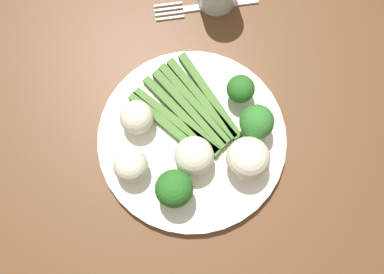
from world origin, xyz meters
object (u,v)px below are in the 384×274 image
Objects in this scene: cauliflower_outer_edge at (248,159)px; broccoli_back at (174,189)px; plate at (192,139)px; asparagus_bundle at (188,110)px; broccoli_front_left at (241,89)px; cauliflower_mid at (137,117)px; fork at (205,7)px; cauliflower_near_center at (194,156)px; broccoli_left at (257,122)px; dining_table at (185,189)px; cauliflower_edge at (131,166)px.

broccoli_back is at bearing 116.62° from cauliflower_outer_edge.
broccoli_back reaches higher than plate.
broccoli_front_left is at bearing -113.20° from asparagus_bundle.
cauliflower_mid is 0.22m from fork.
cauliflower_outer_edge is (0.00, -0.07, 0.00)m from cauliflower_near_center.
broccoli_left reaches higher than cauliflower_near_center.
plate is 0.09m from cauliflower_mid.
broccoli_back reaches higher than cauliflower_near_center.
broccoli_left is at bearing -51.29° from dining_table.
broccoli_back is 0.11m from cauliflower_outer_edge.
cauliflower_near_center is 0.33× the size of fork.
asparagus_bundle is 0.10m from broccoli_left.
broccoli_left is 0.05m from cauliflower_outer_edge.
broccoli_front_left is (0.13, -0.07, 0.14)m from dining_table.
dining_table is at bearing -136.52° from cauliflower_mid.
broccoli_back is 1.30× the size of cauliflower_edge.
plate is 4.97× the size of cauliflower_near_center.
asparagus_bundle is at bearing 50.23° from cauliflower_outer_edge.
plate is at bearing 136.58° from broccoli_front_left.
cauliflower_outer_edge is at bearing -73.66° from dining_table.
dining_table is 0.20m from broccoli_front_left.
dining_table is 8.36× the size of asparagus_bundle.
fork is at bearing 21.14° from broccoli_front_left.
broccoli_left is at bearing -146.93° from asparagus_bundle.
broccoli_front_left is 0.17m from fork.
cauliflower_mid is 0.88× the size of cauliflower_near_center.
cauliflower_near_center reaches higher than dining_table.
cauliflower_near_center is 0.07m from cauliflower_outer_edge.
dining_table is 22.33× the size of broccoli_back.
cauliflower_near_center is (-0.03, -0.00, 0.03)m from plate.
broccoli_left reaches higher than plate.
cauliflower_near_center is at bearing -121.21° from cauliflower_mid.
broccoli_front_left and cauliflower_mid have the same top height.
cauliflower_outer_edge is (-0.05, -0.16, 0.01)m from cauliflower_mid.
cauliflower_outer_edge is (0.03, -0.09, 0.14)m from dining_table.
cauliflower_outer_edge is at bearing -83.27° from cauliflower_edge.
asparagus_bundle is 0.12m from broccoli_back.
broccoli_front_left is 0.82× the size of cauliflower_outer_edge.
cauliflower_outer_edge is (-0.10, -0.01, 0.00)m from broccoli_front_left.
cauliflower_near_center reaches higher than cauliflower_edge.
plate is 0.10m from cauliflower_edge.
broccoli_back is at bearing 73.55° from fork.
asparagus_bundle is 0.18m from fork.
dining_table is at bearing 106.34° from cauliflower_outer_edge.
cauliflower_mid is at bearing 43.48° from dining_table.
cauliflower_outer_edge is (-0.05, 0.01, -0.00)m from broccoli_left.
broccoli_left is 0.10m from cauliflower_near_center.
plate is at bearing -57.74° from cauliflower_edge.
cauliflower_outer_edge is at bearing -112.28° from plate.
broccoli_back reaches higher than fork.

